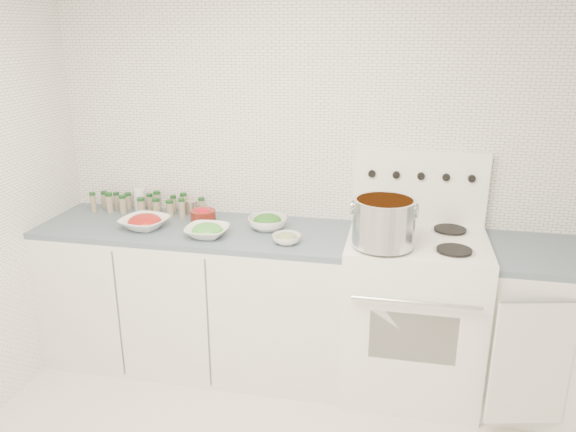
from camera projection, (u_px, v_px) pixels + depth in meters
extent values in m
cube|color=white|center=(340.00, 164.00, 3.38)|extent=(3.50, 0.02, 2.50)
cube|color=white|center=(198.00, 298.00, 3.49)|extent=(1.85, 0.62, 0.86)
cube|color=#475D6A|center=(194.00, 230.00, 3.35)|extent=(1.85, 0.62, 0.03)
cube|color=white|center=(412.00, 315.00, 3.22)|extent=(0.76, 0.65, 0.92)
cube|color=black|center=(413.00, 337.00, 2.91)|extent=(0.45, 0.01, 0.28)
cylinder|color=silver|center=(416.00, 303.00, 2.81)|extent=(0.65, 0.02, 0.02)
cube|color=white|center=(418.00, 239.00, 3.07)|extent=(0.76, 0.65, 0.01)
cube|color=white|center=(420.00, 187.00, 3.28)|extent=(0.76, 0.06, 0.43)
cylinder|color=silver|center=(384.00, 246.00, 2.96)|extent=(0.21, 0.21, 0.01)
cylinder|color=black|center=(384.00, 245.00, 2.96)|extent=(0.18, 0.18, 0.01)
cylinder|color=silver|center=(454.00, 251.00, 2.89)|extent=(0.21, 0.21, 0.01)
cylinder|color=black|center=(454.00, 250.00, 2.89)|extent=(0.18, 0.18, 0.01)
cylinder|color=silver|center=(386.00, 226.00, 3.25)|extent=(0.21, 0.21, 0.01)
cylinder|color=black|center=(386.00, 225.00, 3.25)|extent=(0.18, 0.18, 0.01)
cylinder|color=silver|center=(450.00, 230.00, 3.19)|extent=(0.21, 0.21, 0.01)
cylinder|color=black|center=(450.00, 229.00, 3.18)|extent=(0.18, 0.18, 0.01)
cylinder|color=black|center=(372.00, 174.00, 3.28)|extent=(0.04, 0.02, 0.04)
cylinder|color=black|center=(396.00, 175.00, 3.25)|extent=(0.04, 0.02, 0.04)
cylinder|color=black|center=(421.00, 176.00, 3.22)|extent=(0.04, 0.02, 0.04)
cylinder|color=black|center=(446.00, 177.00, 3.20)|extent=(0.04, 0.02, 0.04)
cylinder|color=black|center=(472.00, 178.00, 3.17)|extent=(0.04, 0.02, 0.04)
cube|color=white|center=(565.00, 333.00, 3.09)|extent=(0.89, 0.62, 0.86)
cube|color=white|center=(531.00, 364.00, 2.80)|extent=(0.39, 0.10, 0.70)
cylinder|color=silver|center=(384.00, 222.00, 2.91)|extent=(0.32, 0.32, 0.25)
cylinder|color=orange|center=(385.00, 202.00, 2.87)|extent=(0.29, 0.29, 0.03)
torus|color=silver|center=(352.00, 207.00, 2.91)|extent=(0.01, 0.08, 0.08)
torus|color=silver|center=(417.00, 211.00, 2.85)|extent=(0.01, 0.08, 0.08)
imported|color=white|center=(145.00, 223.00, 3.31)|extent=(0.32, 0.32, 0.07)
ellipsoid|color=#9F1F0D|center=(145.00, 221.00, 3.31)|extent=(0.19, 0.19, 0.09)
imported|color=white|center=(207.00, 232.00, 3.18)|extent=(0.25, 0.25, 0.06)
ellipsoid|color=#338F2F|center=(207.00, 230.00, 3.18)|extent=(0.17, 0.17, 0.08)
imported|color=white|center=(267.00, 223.00, 3.30)|extent=(0.29, 0.29, 0.07)
ellipsoid|color=#185418|center=(267.00, 220.00, 3.30)|extent=(0.17, 0.17, 0.07)
imported|color=white|center=(287.00, 239.00, 3.08)|extent=(0.21, 0.21, 0.05)
ellipsoid|color=#2A4F1F|center=(287.00, 237.00, 3.08)|extent=(0.11, 0.11, 0.05)
cylinder|color=#611A10|center=(203.00, 216.00, 3.41)|extent=(0.15, 0.15, 0.08)
ellipsoid|color=red|center=(203.00, 212.00, 3.41)|extent=(0.11, 0.11, 0.06)
cylinder|color=white|center=(140.00, 199.00, 3.65)|extent=(0.08, 0.08, 0.14)
cylinder|color=#B2A697|center=(192.00, 208.00, 3.56)|extent=(0.07, 0.07, 0.09)
cylinder|color=gray|center=(105.00, 200.00, 3.71)|extent=(0.04, 0.04, 0.09)
cylinder|color=#124118|center=(104.00, 193.00, 3.70)|extent=(0.04, 0.04, 0.02)
cylinder|color=gray|center=(117.00, 202.00, 3.68)|extent=(0.04, 0.04, 0.09)
cylinder|color=#124118|center=(116.00, 194.00, 3.66)|extent=(0.04, 0.04, 0.02)
cylinder|color=gray|center=(128.00, 202.00, 3.67)|extent=(0.04, 0.04, 0.09)
cylinder|color=#124118|center=(128.00, 194.00, 3.66)|extent=(0.04, 0.04, 0.02)
cylinder|color=gray|center=(150.00, 203.00, 3.64)|extent=(0.04, 0.04, 0.09)
cylinder|color=#124118|center=(149.00, 195.00, 3.62)|extent=(0.04, 0.04, 0.02)
cylinder|color=gray|center=(157.00, 202.00, 3.63)|extent=(0.04, 0.04, 0.11)
cylinder|color=#124118|center=(157.00, 193.00, 3.61)|extent=(0.05, 0.05, 0.02)
cylinder|color=gray|center=(174.00, 205.00, 3.61)|extent=(0.04, 0.04, 0.09)
cylinder|color=#124118|center=(173.00, 197.00, 3.60)|extent=(0.04, 0.04, 0.02)
cylinder|color=gray|center=(184.00, 204.00, 3.59)|extent=(0.04, 0.04, 0.11)
cylinder|color=#124118|center=(183.00, 194.00, 3.57)|extent=(0.05, 0.05, 0.02)
cylinder|color=gray|center=(202.00, 207.00, 3.56)|extent=(0.04, 0.04, 0.09)
cylinder|color=#124118|center=(201.00, 199.00, 3.54)|extent=(0.04, 0.04, 0.02)
cylinder|color=gray|center=(93.00, 204.00, 3.61)|extent=(0.04, 0.04, 0.11)
cylinder|color=#124118|center=(92.00, 194.00, 3.59)|extent=(0.04, 0.04, 0.02)
cylinder|color=gray|center=(110.00, 204.00, 3.59)|extent=(0.04, 0.04, 0.11)
cylinder|color=#124118|center=(109.00, 194.00, 3.57)|extent=(0.05, 0.05, 0.02)
cylinder|color=gray|center=(123.00, 206.00, 3.58)|extent=(0.04, 0.04, 0.10)
cylinder|color=#124118|center=(122.00, 197.00, 3.56)|extent=(0.04, 0.04, 0.02)
cylinder|color=gray|center=(141.00, 207.00, 3.57)|extent=(0.05, 0.05, 0.09)
cylinder|color=#124118|center=(141.00, 199.00, 3.55)|extent=(0.05, 0.05, 0.02)
cylinder|color=gray|center=(156.00, 208.00, 3.54)|extent=(0.05, 0.05, 0.09)
cylinder|color=#124118|center=(156.00, 200.00, 3.53)|extent=(0.05, 0.05, 0.02)
cylinder|color=gray|center=(170.00, 210.00, 3.51)|extent=(0.04, 0.04, 0.09)
cylinder|color=#124118|center=(169.00, 202.00, 3.49)|extent=(0.05, 0.05, 0.02)
cylinder|color=gray|center=(182.00, 209.00, 3.50)|extent=(0.04, 0.04, 0.11)
cylinder|color=#124118|center=(181.00, 200.00, 3.48)|extent=(0.04, 0.04, 0.02)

